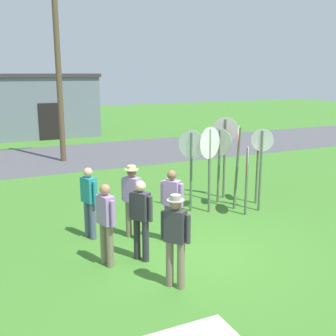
{
  "coord_description": "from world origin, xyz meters",
  "views": [
    {
      "loc": [
        -3.97,
        -7.24,
        3.8
      ],
      "look_at": [
        0.67,
        2.5,
        1.3
      ],
      "focal_mm": 44.38,
      "sensor_mm": 36.0,
      "label": 1
    }
  ],
  "objects": [
    {
      "name": "person_near_signs",
      "position": [
        -1.05,
        0.18,
        0.95
      ],
      "size": [
        0.37,
        0.5,
        1.69
      ],
      "color": "#2D2D33",
      "rests_on": "ground"
    },
    {
      "name": "stop_sign_tallest",
      "position": [
        1.78,
        2.21,
        1.65
      ],
      "size": [
        0.82,
        0.35,
        2.38
      ],
      "color": "#51664C",
      "rests_on": "ground"
    },
    {
      "name": "building_background",
      "position": [
        0.03,
        18.83,
        1.87
      ],
      "size": [
        6.31,
        3.86,
        3.72
      ],
      "color": "slate",
      "rests_on": "ground"
    },
    {
      "name": "stop_sign_leaning_left",
      "position": [
        1.36,
        2.49,
        1.57
      ],
      "size": [
        0.44,
        0.67,
        2.28
      ],
      "color": "#51664C",
      "rests_on": "ground"
    },
    {
      "name": "ground_plane",
      "position": [
        0.0,
        0.0,
        0.0
      ],
      "size": [
        80.0,
        80.0,
        0.0
      ],
      "primitive_type": "plane",
      "color": "#3D7528"
    },
    {
      "name": "stop_sign_center_cluster",
      "position": [
        2.61,
        2.1,
        1.58
      ],
      "size": [
        0.37,
        0.52,
        2.39
      ],
      "color": "#51664C",
      "rests_on": "ground"
    },
    {
      "name": "person_on_left",
      "position": [
        -0.91,
        -1.12,
        0.98
      ],
      "size": [
        0.4,
        0.46,
        1.74
      ],
      "color": "#7A6B56",
      "rests_on": "ground"
    },
    {
      "name": "stop_sign_rear_right",
      "position": [
        2.49,
        2.85,
        1.53
      ],
      "size": [
        0.39,
        0.72,
        2.23
      ],
      "color": "#51664C",
      "rests_on": "ground"
    },
    {
      "name": "person_holding_notes",
      "position": [
        -0.79,
        1.38,
        0.98
      ],
      "size": [
        0.39,
        0.48,
        1.74
      ],
      "color": "#7A6B56",
      "rests_on": "ground"
    },
    {
      "name": "person_in_blue",
      "position": [
        -1.76,
        0.26,
        0.95
      ],
      "size": [
        0.32,
        0.55,
        1.69
      ],
      "color": "#7A6B56",
      "rests_on": "ground"
    },
    {
      "name": "street_asphalt",
      "position": [
        0.0,
        11.63,
        0.0
      ],
      "size": [
        60.0,
        6.4,
        0.01
      ],
      "primitive_type": "cube",
      "color": "#4C4C51",
      "rests_on": "ground"
    },
    {
      "name": "person_with_sunhat",
      "position": [
        -0.08,
        0.74,
        0.95
      ],
      "size": [
        0.39,
        0.48,
        1.69
      ],
      "color": "#4C5670",
      "rests_on": "ground"
    },
    {
      "name": "utility_pole",
      "position": [
        -0.45,
        10.83,
        4.66
      ],
      "size": [
        1.8,
        0.24,
        8.94
      ],
      "color": "brown",
      "rests_on": "ground"
    },
    {
      "name": "stop_sign_far_back",
      "position": [
        2.55,
        1.56,
        1.29
      ],
      "size": [
        0.49,
        0.7,
        1.9
      ],
      "color": "#51664C",
      "rests_on": "ground"
    },
    {
      "name": "stop_sign_low_front",
      "position": [
        2.89,
        3.17,
        1.71
      ],
      "size": [
        0.54,
        0.54,
        2.49
      ],
      "color": "#51664C",
      "rests_on": "ground"
    },
    {
      "name": "stop_sign_rear_left",
      "position": [
        3.11,
        1.7,
        1.53
      ],
      "size": [
        0.4,
        0.48,
        2.31
      ],
      "color": "#51664C",
      "rests_on": "ground"
    },
    {
      "name": "person_in_dark_shirt",
      "position": [
        -1.69,
        1.79,
        0.95
      ],
      "size": [
        0.33,
        0.54,
        1.69
      ],
      "color": "#4C5670",
      "rests_on": "ground"
    },
    {
      "name": "stop_sign_leaning_right",
      "position": [
        3.45,
        2.28,
        1.39
      ],
      "size": [
        0.32,
        0.54,
        2.09
      ],
      "color": "#51664C",
      "rests_on": "ground"
    }
  ]
}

